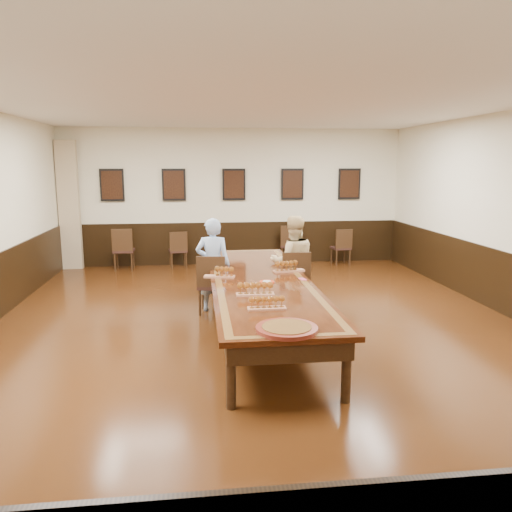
{
  "coord_description": "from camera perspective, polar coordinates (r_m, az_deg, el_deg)",
  "views": [
    {
      "loc": [
        -0.87,
        -6.89,
        2.37
      ],
      "look_at": [
        0.0,
        0.5,
        1.0
      ],
      "focal_mm": 35.0,
      "sensor_mm": 36.0,
      "label": 1
    }
  ],
  "objects": [
    {
      "name": "pink_phone",
      "position": [
        7.15,
        5.32,
        -2.65
      ],
      "size": [
        0.1,
        0.16,
        0.01
      ],
      "primitive_type": "cube",
      "rotation": [
        0.0,
        0.0,
        0.21
      ],
      "color": "#DF4A7C",
      "rests_on": "conference_table"
    },
    {
      "name": "flight_b",
      "position": [
        7.62,
        3.69,
        -1.23
      ],
      "size": [
        0.49,
        0.22,
        0.18
      ],
      "color": "#A56545",
      "rests_on": "conference_table"
    },
    {
      "name": "wainscoting",
      "position": [
        7.19,
        0.47,
        -4.64
      ],
      "size": [
        8.0,
        10.0,
        1.0
      ],
      "color": "black",
      "rests_on": "floor"
    },
    {
      "name": "posters",
      "position": [
        11.87,
        -2.54,
        8.17
      ],
      "size": [
        6.14,
        0.04,
        0.74
      ],
      "color": "black",
      "rests_on": "wall_back"
    },
    {
      "name": "flight_c",
      "position": [
        6.24,
        -0.09,
        -3.84
      ],
      "size": [
        0.48,
        0.16,
        0.18
      ],
      "color": "#A56545",
      "rests_on": "conference_table"
    },
    {
      "name": "flight_d",
      "position": [
        5.66,
        1.25,
        -5.42
      ],
      "size": [
        0.44,
        0.13,
        0.16
      ],
      "color": "#A56545",
      "rests_on": "conference_table"
    },
    {
      "name": "spare_chair_c",
      "position": [
        12.07,
        3.88,
        1.36
      ],
      "size": [
        0.51,
        0.55,
        0.94
      ],
      "primitive_type": null,
      "rotation": [
        0.0,
        0.0,
        2.97
      ],
      "color": "#301A15",
      "rests_on": "floor"
    },
    {
      "name": "chair_woman",
      "position": [
        8.25,
        4.34,
        -2.72
      ],
      "size": [
        0.46,
        0.51,
        0.99
      ],
      "primitive_type": null,
      "rotation": [
        0.0,
        0.0,
        3.14
      ],
      "color": "#301A15",
      "rests_on": "floor"
    },
    {
      "name": "curtain",
      "position": [
        12.09,
        -20.58,
        5.42
      ],
      "size": [
        0.45,
        0.18,
        2.9
      ],
      "primitive_type": "cube",
      "color": "tan",
      "rests_on": "floor"
    },
    {
      "name": "wall_front",
      "position": [
        2.21,
        17.3,
        -10.55
      ],
      "size": [
        8.0,
        0.02,
        3.2
      ],
      "primitive_type": "cube",
      "color": "beige",
      "rests_on": "floor"
    },
    {
      "name": "chair_man",
      "position": [
        8.07,
        -4.99,
        -3.15
      ],
      "size": [
        0.52,
        0.55,
        0.96
      ],
      "primitive_type": null,
      "rotation": [
        0.0,
        0.0,
        2.99
      ],
      "color": "#301A15",
      "rests_on": "floor"
    },
    {
      "name": "spare_chair_b",
      "position": [
        11.69,
        -8.92,
        0.77
      ],
      "size": [
        0.46,
        0.49,
        0.86
      ],
      "primitive_type": null,
      "rotation": [
        0.0,
        0.0,
        3.29
      ],
      "color": "#301A15",
      "rests_on": "floor"
    },
    {
      "name": "conference_table",
      "position": [
        7.16,
        0.47,
        -3.78
      ],
      "size": [
        1.4,
        5.0,
        0.76
      ],
      "color": "black",
      "rests_on": "floor"
    },
    {
      "name": "flight_a",
      "position": [
        7.25,
        -3.99,
        -1.88
      ],
      "size": [
        0.46,
        0.23,
        0.17
      ],
      "color": "#A56545",
      "rests_on": "conference_table"
    },
    {
      "name": "red_plate_grp",
      "position": [
        6.93,
        1.25,
        -2.99
      ],
      "size": [
        0.21,
        0.21,
        0.03
      ],
      "color": "red",
      "rests_on": "conference_table"
    },
    {
      "name": "person_woman",
      "position": [
        8.3,
        4.23,
        -0.68
      ],
      "size": [
        0.77,
        0.6,
        1.55
      ],
      "primitive_type": "imported",
      "rotation": [
        0.0,
        0.0,
        3.14
      ],
      "color": "beige",
      "rests_on": "floor"
    },
    {
      "name": "person_man",
      "position": [
        8.11,
        -4.94,
        -1.02
      ],
      "size": [
        0.61,
        0.45,
        1.53
      ],
      "primitive_type": "imported",
      "rotation": [
        0.0,
        0.0,
        2.99
      ],
      "color": "#558CD5",
      "rests_on": "floor"
    },
    {
      "name": "spare_chair_d",
      "position": [
        12.07,
        9.67,
        1.07
      ],
      "size": [
        0.45,
        0.48,
        0.87
      ],
      "primitive_type": null,
      "rotation": [
        0.0,
        0.0,
        3.24
      ],
      "color": "#301A15",
      "rests_on": "floor"
    },
    {
      "name": "spare_chair_a",
      "position": [
        11.68,
        -14.87,
        0.78
      ],
      "size": [
        0.45,
        0.49,
        0.96
      ],
      "primitive_type": null,
      "rotation": [
        0.0,
        0.0,
        3.15
      ],
      "color": "#301A15",
      "rests_on": "floor"
    },
    {
      "name": "floor",
      "position": [
        7.34,
        0.46,
        -8.49
      ],
      "size": [
        8.0,
        10.0,
        0.02
      ],
      "primitive_type": "cube",
      "color": "black",
      "rests_on": "ground"
    },
    {
      "name": "carved_platter",
      "position": [
        4.99,
        3.53,
        -8.27
      ],
      "size": [
        0.67,
        0.67,
        0.05
      ],
      "color": "#581911",
      "rests_on": "conference_table"
    },
    {
      "name": "wall_back",
      "position": [
        11.95,
        -2.55,
        6.75
      ],
      "size": [
        8.0,
        0.02,
        3.2
      ],
      "primitive_type": "cube",
      "color": "beige",
      "rests_on": "floor"
    },
    {
      "name": "ceiling",
      "position": [
        6.99,
        0.5,
        17.33
      ],
      "size": [
        8.0,
        10.0,
        0.02
      ],
      "primitive_type": "cube",
      "color": "white",
      "rests_on": "floor"
    }
  ]
}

